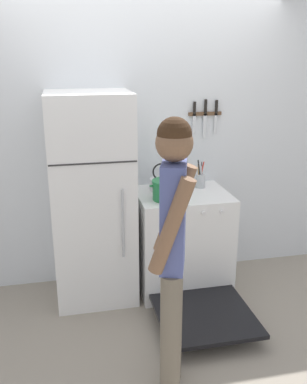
{
  "coord_description": "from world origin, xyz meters",
  "views": [
    {
      "loc": [
        -0.7,
        -3.72,
        2.08
      ],
      "look_at": [
        0.0,
        -0.47,
        0.98
      ],
      "focal_mm": 40.0,
      "sensor_mm": 36.0,
      "label": 1
    }
  ],
  "objects_px": {
    "person": "(173,246)",
    "refrigerator": "(93,200)",
    "utensil_jar": "(200,180)",
    "dutch_oven_pot": "(167,190)",
    "stove_range": "(183,243)",
    "tea_kettle": "(161,182)"
  },
  "relations": [
    {
      "from": "person",
      "to": "refrigerator",
      "type": "bearing_deg",
      "value": 35.53
    },
    {
      "from": "refrigerator",
      "to": "utensil_jar",
      "type": "height_order",
      "value": "refrigerator"
    },
    {
      "from": "person",
      "to": "dutch_oven_pot",
      "type": "bearing_deg",
      "value": 6.71
    },
    {
      "from": "dutch_oven_pot",
      "to": "utensil_jar",
      "type": "relative_size",
      "value": 1.1
    },
    {
      "from": "utensil_jar",
      "to": "person",
      "type": "height_order",
      "value": "person"
    },
    {
      "from": "utensil_jar",
      "to": "person",
      "type": "xyz_separation_m",
      "value": [
        -0.61,
        -1.35,
        0.03
      ]
    },
    {
      "from": "stove_range",
      "to": "person",
      "type": "xyz_separation_m",
      "value": [
        -0.41,
        -1.18,
        0.55
      ]
    },
    {
      "from": "stove_range",
      "to": "person",
      "type": "height_order",
      "value": "person"
    },
    {
      "from": "utensil_jar",
      "to": "person",
      "type": "relative_size",
      "value": 0.15
    },
    {
      "from": "utensil_jar",
      "to": "refrigerator",
      "type": "bearing_deg",
      "value": -173.26
    },
    {
      "from": "refrigerator",
      "to": "stove_range",
      "type": "xyz_separation_m",
      "value": [
        0.78,
        -0.06,
        -0.44
      ]
    },
    {
      "from": "dutch_oven_pot",
      "to": "utensil_jar",
      "type": "distance_m",
      "value": 0.46
    },
    {
      "from": "refrigerator",
      "to": "person",
      "type": "height_order",
      "value": "refrigerator"
    },
    {
      "from": "refrigerator",
      "to": "tea_kettle",
      "type": "height_order",
      "value": "refrigerator"
    },
    {
      "from": "refrigerator",
      "to": "person",
      "type": "xyz_separation_m",
      "value": [
        0.37,
        -1.23,
        0.11
      ]
    },
    {
      "from": "person",
      "to": "stove_range",
      "type": "bearing_deg",
      "value": -0.57
    },
    {
      "from": "tea_kettle",
      "to": "utensil_jar",
      "type": "relative_size",
      "value": 0.96
    },
    {
      "from": "dutch_oven_pot",
      "to": "tea_kettle",
      "type": "relative_size",
      "value": 1.15
    },
    {
      "from": "dutch_oven_pot",
      "to": "tea_kettle",
      "type": "xyz_separation_m",
      "value": [
        0.01,
        0.26,
        -0.01
      ]
    },
    {
      "from": "refrigerator",
      "to": "stove_range",
      "type": "relative_size",
      "value": 1.31
    },
    {
      "from": "refrigerator",
      "to": "dutch_oven_pot",
      "type": "distance_m",
      "value": 0.63
    },
    {
      "from": "dutch_oven_pot",
      "to": "person",
      "type": "height_order",
      "value": "person"
    }
  ]
}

